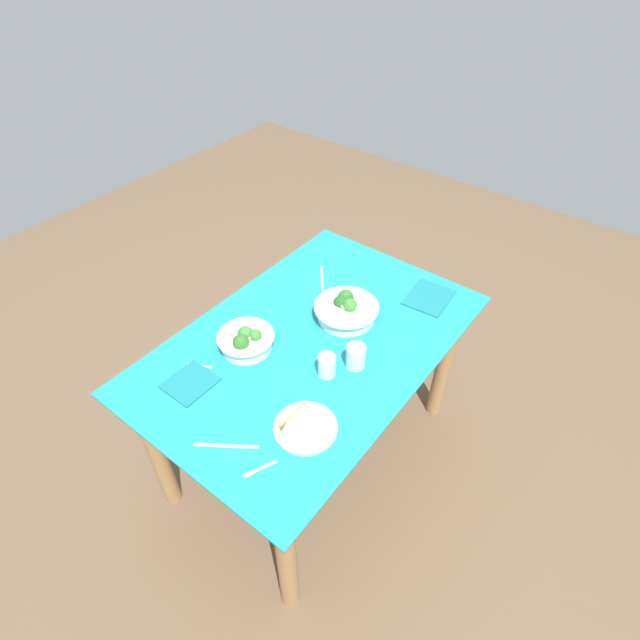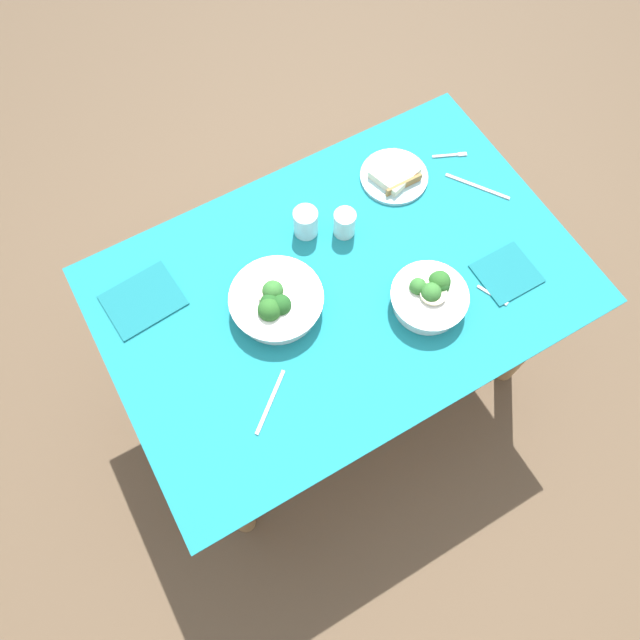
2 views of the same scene
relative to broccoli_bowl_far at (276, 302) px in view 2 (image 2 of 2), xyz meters
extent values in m
plane|color=brown|center=(0.19, -0.03, -0.78)|extent=(6.00, 6.00, 0.00)
cube|color=#197A84|center=(0.19, -0.03, -0.04)|extent=(1.35, 0.89, 0.01)
cube|color=#9E7547|center=(0.19, -0.03, -0.06)|extent=(1.31, 0.86, 0.02)
cylinder|color=#9E7547|center=(-0.38, -0.37, -0.42)|extent=(0.07, 0.07, 0.71)
cylinder|color=#9E7547|center=(0.77, -0.37, -0.42)|extent=(0.07, 0.07, 0.71)
cylinder|color=#9E7547|center=(-0.38, 0.32, -0.42)|extent=(0.07, 0.07, 0.71)
cylinder|color=#9E7547|center=(0.77, 0.32, -0.42)|extent=(0.07, 0.07, 0.71)
cylinder|color=white|center=(0.00, 0.00, -0.01)|extent=(0.23, 0.23, 0.05)
cylinder|color=white|center=(0.00, 0.00, 0.02)|extent=(0.26, 0.26, 0.01)
sphere|color=#1E511E|center=(-0.02, -0.01, 0.03)|extent=(0.06, 0.06, 0.06)
sphere|color=#1E511E|center=(0.00, -0.03, 0.03)|extent=(0.06, 0.06, 0.06)
sphere|color=#33702D|center=(0.00, 0.02, 0.03)|extent=(0.06, 0.06, 0.06)
sphere|color=#286023|center=(-0.03, -0.03, 0.03)|extent=(0.06, 0.06, 0.06)
cylinder|color=beige|center=(0.00, 0.01, 0.03)|extent=(0.07, 0.07, 0.01)
cylinder|color=white|center=(0.37, -0.20, -0.01)|extent=(0.19, 0.19, 0.05)
cylinder|color=white|center=(0.37, -0.20, 0.02)|extent=(0.21, 0.21, 0.01)
sphere|color=#33702D|center=(0.35, -0.16, 0.03)|extent=(0.05, 0.05, 0.05)
sphere|color=#33702D|center=(0.37, -0.20, 0.03)|extent=(0.06, 0.06, 0.06)
sphere|color=#286023|center=(0.41, -0.18, 0.03)|extent=(0.06, 0.06, 0.06)
sphere|color=#1E511E|center=(0.41, -0.19, 0.03)|extent=(0.05, 0.05, 0.05)
cylinder|color=beige|center=(0.38, -0.20, 0.03)|extent=(0.07, 0.07, 0.01)
cylinder|color=#99C6D1|center=(0.52, 0.21, -0.03)|extent=(0.21, 0.21, 0.01)
cube|color=beige|center=(0.52, 0.21, -0.01)|extent=(0.15, 0.14, 0.03)
cube|color=#9E703D|center=(0.52, 0.16, -0.01)|extent=(0.12, 0.01, 0.03)
cylinder|color=silver|center=(0.19, 0.18, 0.01)|extent=(0.07, 0.07, 0.09)
cylinder|color=silver|center=(0.29, 0.12, 0.00)|extent=(0.06, 0.06, 0.09)
cube|color=#B7B7BC|center=(0.54, -0.25, -0.04)|extent=(0.04, 0.07, 0.00)
cube|color=#B7B7BC|center=(0.56, -0.30, -0.04)|extent=(0.02, 0.03, 0.00)
cube|color=#B7B7BC|center=(0.71, 0.20, -0.04)|extent=(0.08, 0.04, 0.00)
cube|color=#B7B7BC|center=(0.76, 0.18, -0.04)|extent=(0.03, 0.02, 0.00)
cube|color=#B7B7BC|center=(-0.14, -0.23, -0.04)|extent=(0.15, 0.12, 0.00)
cube|color=#B7B7BC|center=(0.73, 0.06, -0.04)|extent=(0.13, 0.18, 0.00)
cube|color=#156870|center=(-0.32, 0.21, -0.04)|extent=(0.22, 0.18, 0.01)
cube|color=#156870|center=(0.62, -0.23, -0.04)|extent=(0.16, 0.15, 0.01)
camera|label=1|loc=(1.26, 0.84, 1.32)|focal=28.18mm
camera|label=2|loc=(-0.24, -0.66, 1.46)|focal=33.21mm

